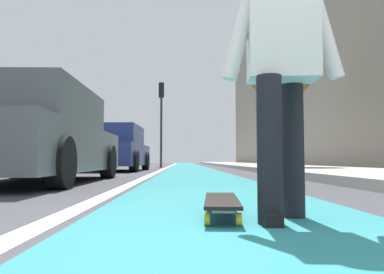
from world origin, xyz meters
TOP-DOWN VIEW (x-y plane):
  - ground_plane at (10.00, 0.00)m, footprint 80.00×80.00m
  - bike_lane_paint at (24.00, 0.00)m, footprint 56.00×1.82m
  - lane_stripe_white at (20.00, 1.06)m, footprint 52.00×0.16m
  - sidewalk_curb at (18.00, -3.40)m, footprint 52.00×3.20m
  - building_facade at (22.00, -6.42)m, footprint 40.00×1.20m
  - skateboard at (1.15, 0.07)m, footprint 0.85×0.27m
  - skater_person at (1.00, -0.28)m, footprint 0.45×0.72m
  - parked_car_near at (4.76, 2.65)m, footprint 4.59×1.99m
  - parked_car_mid at (11.29, 2.53)m, footprint 4.21×1.98m
  - traffic_light at (18.94, 1.46)m, footprint 0.33×0.28m
  - street_tree_mid at (11.31, -3.00)m, footprint 2.31×2.31m

SIDE VIEW (x-z plane):
  - ground_plane at x=10.00m, z-range 0.00..0.00m
  - bike_lane_paint at x=24.00m, z-range 0.00..0.00m
  - lane_stripe_white at x=20.00m, z-range 0.00..0.01m
  - sidewalk_curb at x=18.00m, z-range 0.00..0.14m
  - skateboard at x=1.15m, z-range 0.04..0.15m
  - parked_car_mid at x=11.29m, z-range -0.03..1.45m
  - parked_car_near at x=4.76m, z-range -0.03..1.45m
  - skater_person at x=1.00m, z-range 0.12..1.76m
  - traffic_light at x=18.94m, z-range 0.85..5.37m
  - street_tree_mid at x=11.31m, z-range 1.13..5.80m
  - building_facade at x=22.00m, z-range 0.00..12.17m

